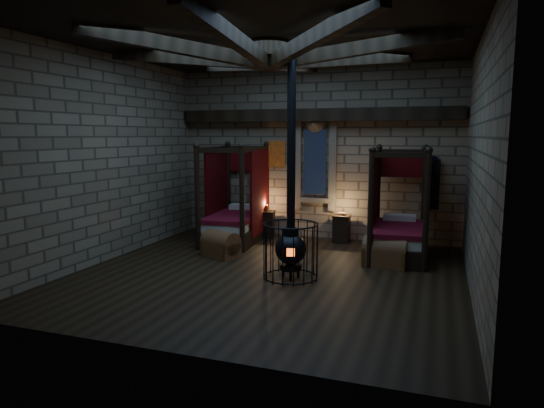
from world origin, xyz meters
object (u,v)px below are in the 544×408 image
(trunk_left, at_px, (221,245))
(stove, at_px, (291,245))
(bed_left, at_px, (236,218))
(trunk_right, at_px, (385,253))
(bed_right, at_px, (398,230))

(trunk_left, relative_size, stove, 0.22)
(trunk_left, distance_m, stove, 2.17)
(bed_left, height_order, trunk_right, bed_left)
(bed_left, height_order, bed_right, bed_left)
(bed_right, xyz_separation_m, trunk_right, (-0.16, -0.94, -0.29))
(bed_right, bearing_deg, trunk_left, -162.94)
(stove, bearing_deg, bed_right, 37.51)
(bed_left, relative_size, trunk_right, 2.62)
(trunk_left, xyz_separation_m, trunk_right, (3.39, 0.37, 0.02))
(bed_left, distance_m, trunk_left, 1.63)
(bed_left, xyz_separation_m, bed_right, (3.88, -0.26, -0.01))
(trunk_right, height_order, stove, stove)
(bed_left, relative_size, trunk_left, 2.53)
(bed_left, xyz_separation_m, trunk_right, (3.72, -1.20, -0.29))
(trunk_right, bearing_deg, stove, -132.95)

